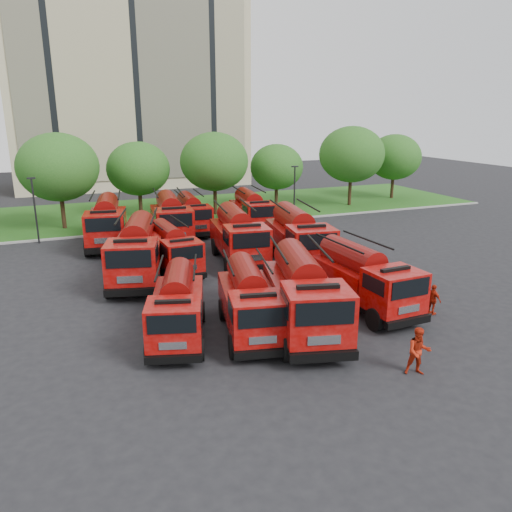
{
  "coord_description": "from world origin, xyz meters",
  "views": [
    {
      "loc": [
        -8.26,
        -23.91,
        9.88
      ],
      "look_at": [
        2.05,
        1.86,
        1.8
      ],
      "focal_mm": 35.0,
      "sensor_mm": 36.0,
      "label": 1
    }
  ],
  "objects": [
    {
      "name": "tree_5",
      "position": [
        13.0,
        23.5,
        4.35
      ],
      "size": [
        5.46,
        5.46,
        6.68
      ],
      "color": "#382314",
      "rests_on": "ground"
    },
    {
      "name": "fire_truck_6",
      "position": [
        2.75,
        6.87,
        1.79
      ],
      "size": [
        3.67,
        8.07,
        3.55
      ],
      "rotation": [
        0.0,
        0.0,
        -0.13
      ],
      "color": "black",
      "rests_on": "ground"
    },
    {
      "name": "firefighter_4",
      "position": [
        0.14,
        0.14,
        0.0
      ],
      "size": [
        1.0,
        1.1,
        1.89
      ],
      "primitive_type": "imported",
      "rotation": [
        0.0,
        0.0,
        2.13
      ],
      "color": "black",
      "rests_on": "ground"
    },
    {
      "name": "firefighter_5",
      "position": [
        8.82,
        3.17,
        0.0
      ],
      "size": [
        1.85,
        1.08,
        1.87
      ],
      "primitive_type": "imported",
      "rotation": [
        0.0,
        0.0,
        3.34
      ],
      "color": "#A7200C",
      "rests_on": "ground"
    },
    {
      "name": "tree_7",
      "position": [
        28.0,
        24.0,
        4.82
      ],
      "size": [
        6.05,
        6.05,
        7.39
      ],
      "color": "#382314",
      "rests_on": "ground"
    },
    {
      "name": "firefighter_2",
      "position": [
        8.69,
        -5.48,
        0.0
      ],
      "size": [
        0.68,
        1.0,
        1.57
      ],
      "primitive_type": "imported",
      "rotation": [
        0.0,
        0.0,
        1.75
      ],
      "color": "#A7200C",
      "rests_on": "ground"
    },
    {
      "name": "fire_truck_8",
      "position": [
        -5.04,
        14.51,
        1.81
      ],
      "size": [
        3.88,
        8.23,
        3.6
      ],
      "rotation": [
        0.0,
        0.0,
        -0.15
      ],
      "color": "black",
      "rests_on": "ground"
    },
    {
      "name": "tree_3",
      "position": [
        -1.0,
        24.0,
        4.68
      ],
      "size": [
        5.88,
        5.88,
        7.19
      ],
      "color": "#382314",
      "rests_on": "ground"
    },
    {
      "name": "lamp_post_1",
      "position": [
        12.0,
        17.2,
        2.9
      ],
      "size": [
        0.6,
        0.25,
        5.11
      ],
      "color": "black",
      "rests_on": "ground"
    },
    {
      "name": "firefighter_0",
      "position": [
        3.02,
        -5.4,
        0.0
      ],
      "size": [
        0.74,
        0.65,
        1.69
      ],
      "primitive_type": "imported",
      "rotation": [
        0.0,
        0.0,
        0.4
      ],
      "color": "#A7200C",
      "rests_on": "ground"
    },
    {
      "name": "fire_truck_3",
      "position": [
        5.9,
        -3.42,
        1.63
      ],
      "size": [
        2.86,
        7.22,
        3.24
      ],
      "rotation": [
        0.0,
        0.0,
        0.04
      ],
      "color": "black",
      "rests_on": "ground"
    },
    {
      "name": "lamp_post_0",
      "position": [
        -10.0,
        17.2,
        2.9
      ],
      "size": [
        0.6,
        0.25,
        5.11
      ],
      "color": "black",
      "rests_on": "ground"
    },
    {
      "name": "lawn",
      "position": [
        0.0,
        26.0,
        0.06
      ],
      "size": [
        70.0,
        16.0,
        0.12
      ],
      "primitive_type": "cube",
      "color": "#2A5516",
      "rests_on": "ground"
    },
    {
      "name": "fire_truck_2",
      "position": [
        1.73,
        -4.79,
        1.81
      ],
      "size": [
        4.62,
        8.3,
        3.59
      ],
      "rotation": [
        0.0,
        0.0,
        -0.26
      ],
      "color": "black",
      "rests_on": "ground"
    },
    {
      "name": "fire_truck_4",
      "position": [
        -4.2,
        5.39,
        1.83
      ],
      "size": [
        4.68,
        8.41,
        3.64
      ],
      "rotation": [
        0.0,
        0.0,
        -0.26
      ],
      "color": "black",
      "rests_on": "ground"
    },
    {
      "name": "fire_truck_10",
      "position": [
        2.03,
        16.46,
        1.55
      ],
      "size": [
        2.84,
        6.92,
        3.09
      ],
      "rotation": [
        0.0,
        0.0,
        -0.07
      ],
      "color": "black",
      "rests_on": "ground"
    },
    {
      "name": "fire_truck_1",
      "position": [
        -0.61,
        -4.03,
        1.54
      ],
      "size": [
        3.66,
        7.06,
        3.06
      ],
      "rotation": [
        0.0,
        0.0,
        -0.21
      ],
      "color": "black",
      "rests_on": "ground"
    },
    {
      "name": "firefighter_3",
      "position": [
        7.26,
        -3.0,
        0.0
      ],
      "size": [
        1.14,
        0.63,
        1.71
      ],
      "primitive_type": "imported",
      "rotation": [
        0.0,
        0.0,
        3.2
      ],
      "color": "#A7200C",
      "rests_on": "ground"
    },
    {
      "name": "tree_2",
      "position": [
        -8.0,
        21.5,
        5.35
      ],
      "size": [
        6.72,
        6.72,
        8.22
      ],
      "color": "#382314",
      "rests_on": "ground"
    },
    {
      "name": "tree_4",
      "position": [
        6.0,
        22.5,
        5.22
      ],
      "size": [
        6.55,
        6.55,
        8.01
      ],
      "color": "#382314",
      "rests_on": "ground"
    },
    {
      "name": "apartment_building",
      "position": [
        2.0,
        47.94,
        12.5
      ],
      "size": [
        30.0,
        14.18,
        25.0
      ],
      "color": "beige",
      "rests_on": "ground"
    },
    {
      "name": "ground",
      "position": [
        0.0,
        0.0,
        0.0
      ],
      "size": [
        140.0,
        140.0,
        0.0
      ],
      "primitive_type": "plane",
      "color": "black",
      "rests_on": "ground"
    },
    {
      "name": "fire_truck_5",
      "position": [
        -1.85,
        6.41,
        1.47
      ],
      "size": [
        2.68,
        6.56,
        2.93
      ],
      "rotation": [
        0.0,
        0.0,
        0.06
      ],
      "color": "black",
      "rests_on": "ground"
    },
    {
      "name": "fire_truck_11",
      "position": [
        7.07,
        15.36,
        1.64
      ],
      "size": [
        3.22,
        7.39,
        3.27
      ],
      "rotation": [
        0.0,
        0.0,
        -0.1
      ],
      "color": "black",
      "rests_on": "ground"
    },
    {
      "name": "fire_truck_0",
      "position": [
        -3.82,
        -3.3,
        1.48
      ],
      "size": [
        3.95,
        6.82,
        2.94
      ],
      "rotation": [
        0.0,
        0.0,
        -0.29
      ],
      "color": "black",
      "rests_on": "ground"
    },
    {
      "name": "fire_truck_9",
      "position": [
        -0.22,
        14.18,
        1.8
      ],
      "size": [
        3.59,
        8.1,
        3.57
      ],
      "rotation": [
        0.0,
        0.0,
        -0.11
      ],
      "color": "black",
      "rests_on": "ground"
    },
    {
      "name": "tree_6",
      "position": [
        21.0,
        22.0,
        5.49
      ],
      "size": [
        6.89,
        6.89,
        8.42
      ],
      "color": "#382314",
      "rests_on": "ground"
    },
    {
      "name": "curb",
      "position": [
        0.0,
        17.9,
        0.07
      ],
      "size": [
        70.0,
        0.3,
        0.14
      ],
      "primitive_type": "cube",
      "color": "gray",
      "rests_on": "ground"
    },
    {
      "name": "fire_truck_7",
      "position": [
        6.35,
        5.01,
        1.82
      ],
      "size": [
        3.97,
        8.3,
        3.63
      ],
      "rotation": [
        0.0,
        0.0,
        -0.16
      ],
      "color": "black",
      "rests_on": "ground"
    },
    {
      "name": "firefighter_1",
      "position": [
        4.05,
        -10.06,
        0.0
      ],
      "size": [
        1.07,
        0.85,
        1.94
      ],
      "primitive_type": "imported",
      "rotation": [
        0.0,
        0.0,
        -0.41
      ],
      "color": "#A7200C",
      "rests_on": "ground"
    }
  ]
}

